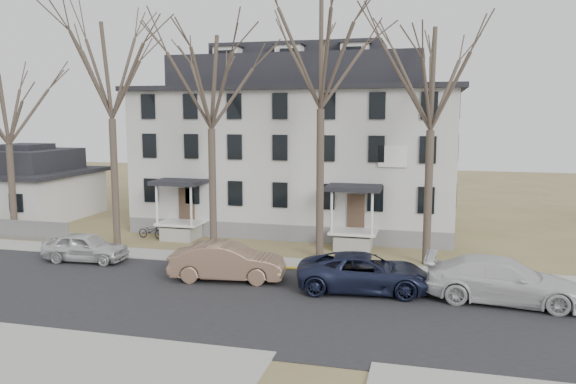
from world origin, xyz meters
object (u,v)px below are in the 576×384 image
(car_silver, at_px, (86,248))
(car_navy, at_px, (365,273))
(bicycle_left, at_px, (151,232))
(small_house, at_px, (27,187))
(tree_center, at_px, (321,43))
(car_white, at_px, (503,281))
(tree_far_left, at_px, (110,63))
(car_tan, at_px, (227,262))
(tree_mid_right, at_px, (432,71))
(boarding_house, at_px, (299,147))
(tree_bungalow, at_px, (6,104))
(tree_mid_left, at_px, (210,75))

(car_silver, height_order, car_navy, car_navy)
(bicycle_left, bearing_deg, small_house, 75.84)
(tree_center, xyz_separation_m, car_white, (8.52, -5.34, -10.20))
(tree_far_left, bearing_deg, car_tan, -30.66)
(tree_mid_right, bearing_deg, car_tan, -149.41)
(boarding_house, height_order, car_tan, boarding_house)
(tree_center, height_order, car_silver, tree_center)
(boarding_house, xyz_separation_m, car_navy, (6.00, -13.41, -4.58))
(car_silver, relative_size, car_tan, 0.84)
(car_navy, distance_m, bicycle_left, 15.48)
(tree_bungalow, xyz_separation_m, car_white, (27.52, -5.34, -7.23))
(boarding_house, height_order, car_white, boarding_house)
(tree_mid_right, relative_size, car_tan, 2.46)
(small_house, distance_m, tree_bungalow, 9.43)
(car_navy, height_order, bicycle_left, car_navy)
(tree_mid_left, relative_size, car_navy, 2.22)
(car_silver, distance_m, bicycle_left, 5.73)
(tree_far_left, height_order, car_white, tree_far_left)
(car_tan, bearing_deg, tree_center, -40.16)
(tree_bungalow, bearing_deg, tree_mid_left, 0.00)
(car_navy, bearing_deg, tree_bungalow, 70.95)
(tree_bungalow, xyz_separation_m, bicycle_left, (8.22, 1.79, -7.67))
(boarding_house, relative_size, tree_center, 1.41)
(tree_center, bearing_deg, tree_mid_right, 0.00)
(bicycle_left, bearing_deg, boarding_house, -45.08)
(small_house, distance_m, car_navy, 28.44)
(small_house, xyz_separation_m, tree_far_left, (11.00, -6.20, 8.09))
(tree_mid_left, relative_size, tree_mid_right, 1.00)
(tree_mid_right, bearing_deg, tree_bungalow, 180.00)
(tree_center, bearing_deg, car_silver, -161.25)
(car_navy, bearing_deg, tree_mid_left, 54.10)
(tree_center, bearing_deg, car_tan, -122.20)
(boarding_house, relative_size, tree_mid_left, 1.63)
(tree_mid_left, height_order, car_navy, tree_mid_left)
(tree_far_left, distance_m, car_navy, 18.54)
(tree_bungalow, bearing_deg, tree_center, 0.00)
(tree_mid_left, xyz_separation_m, car_silver, (-5.46, -3.89, -8.86))
(tree_mid_left, height_order, car_silver, tree_mid_left)
(tree_center, xyz_separation_m, bicycle_left, (-10.78, 1.79, -10.64))
(tree_bungalow, relative_size, car_tan, 2.09)
(tree_mid_left, distance_m, car_tan, 10.53)
(tree_mid_right, height_order, car_silver, tree_mid_right)
(tree_bungalow, bearing_deg, car_navy, -13.43)
(car_silver, bearing_deg, boarding_house, -38.56)
(tree_mid_right, bearing_deg, car_navy, -115.47)
(tree_mid_right, relative_size, car_white, 2.08)
(tree_bungalow, relative_size, car_white, 1.76)
(tree_far_left, relative_size, car_silver, 3.16)
(car_white, bearing_deg, tree_center, 62.55)
(tree_far_left, relative_size, tree_center, 0.93)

